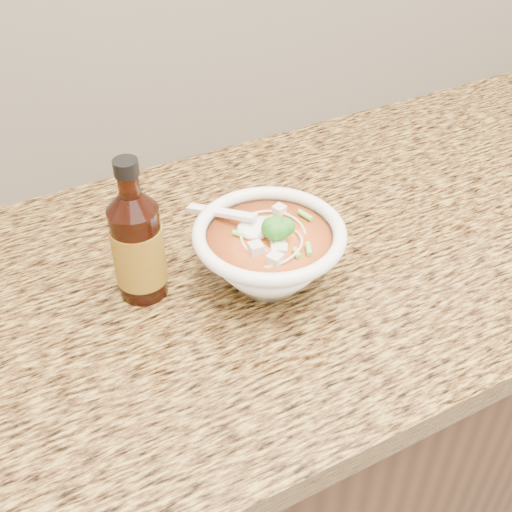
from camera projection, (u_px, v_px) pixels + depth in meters
name	position (u px, v px, depth m)	size (l,w,h in m)	color
cabinet	(325.00, 412.00, 1.29)	(4.00, 0.65, 0.86)	black
counter_slab	(345.00, 237.00, 1.01)	(4.00, 0.68, 0.04)	#A88C3D
soup_bowl	(269.00, 254.00, 0.87)	(0.21, 0.22, 0.11)	white
hot_sauce_bottle	(138.00, 246.00, 0.83)	(0.09, 0.09, 0.21)	#330F06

